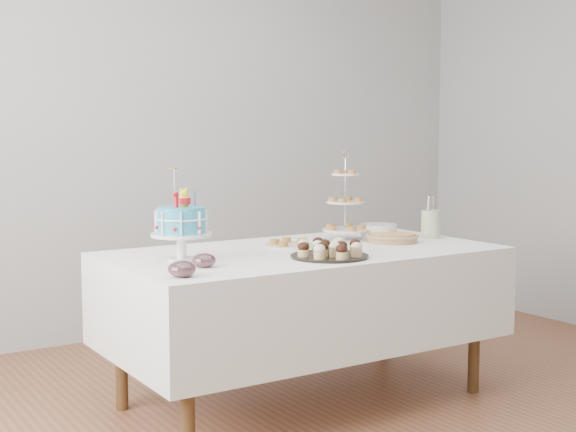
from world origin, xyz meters
TOP-DOWN VIEW (x-y plane):
  - floor at (0.00, 0.00)m, footprint 5.00×5.00m
  - walls at (0.00, 0.00)m, footprint 5.04×4.04m
  - table at (0.00, 0.30)m, footprint 1.92×1.02m
  - birthday_cake at (-0.66, 0.30)m, footprint 0.28×0.28m
  - cupcake_tray at (-0.04, 0.03)m, footprint 0.37×0.37m
  - pie at (0.55, 0.28)m, footprint 0.28×0.28m
  - tiered_stand at (0.40, 0.50)m, footprint 0.25×0.25m
  - plate_stack at (0.59, 0.44)m, footprint 0.20×0.20m
  - pastry_plate at (-0.00, 0.42)m, footprint 0.26×0.26m
  - jam_bowl_a at (-0.83, -0.06)m, footprint 0.11×0.11m
  - jam_bowl_b at (-0.65, 0.11)m, footprint 0.10×0.10m
  - utensil_pitcher at (0.84, 0.29)m, footprint 0.11×0.10m

SIDE VIEW (x-z plane):
  - floor at x=0.00m, z-range 0.00..0.00m
  - table at x=0.00m, z-range 0.16..0.93m
  - pastry_plate at x=0.00m, z-range 0.77..0.81m
  - pie at x=0.55m, z-range 0.77..0.82m
  - jam_bowl_b at x=-0.65m, z-range 0.77..0.83m
  - jam_bowl_a at x=-0.83m, z-range 0.77..0.84m
  - plate_stack at x=0.59m, z-range 0.77..0.85m
  - cupcake_tray at x=-0.04m, z-range 0.77..0.85m
  - utensil_pitcher at x=0.84m, z-range 0.74..0.97m
  - birthday_cake at x=-0.66m, z-range 0.67..1.10m
  - tiered_stand at x=0.40m, z-range 0.73..1.21m
  - walls at x=0.00m, z-range 0.00..2.70m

